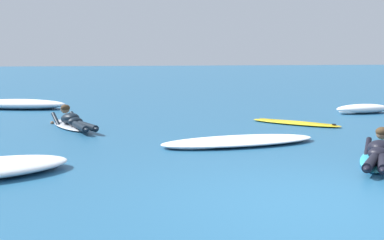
# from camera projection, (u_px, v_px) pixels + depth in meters

# --- Properties ---
(ground_plane) EXTENTS (120.00, 120.00, 0.00)m
(ground_plane) POSITION_uv_depth(u_px,v_px,m) (170.00, 110.00, 15.58)
(ground_plane) COLOR #235B84
(surfer_near) EXTENTS (1.79, 2.30, 0.53)m
(surfer_near) POSITION_uv_depth(u_px,v_px,m) (380.00, 154.00, 8.08)
(surfer_near) COLOR #2DB2D1
(surfer_near) RESTS_ON ground
(surfer_far) EXTENTS (1.16, 2.53, 0.55)m
(surfer_far) POSITION_uv_depth(u_px,v_px,m) (72.00, 122.00, 11.82)
(surfer_far) COLOR silver
(surfer_far) RESTS_ON ground
(drifting_surfboard) EXTENTS (1.92, 2.09, 0.16)m
(drifting_surfboard) POSITION_uv_depth(u_px,v_px,m) (296.00, 123.00, 12.46)
(drifting_surfboard) COLOR yellow
(drifting_surfboard) RESTS_ON ground
(whitewater_front) EXTENTS (3.12, 1.99, 0.30)m
(whitewater_front) POSITION_uv_depth(u_px,v_px,m) (20.00, 104.00, 15.97)
(whitewater_front) COLOR white
(whitewater_front) RESTS_ON ground
(whitewater_mid_left) EXTENTS (3.14, 1.43, 0.13)m
(whitewater_mid_left) POSITION_uv_depth(u_px,v_px,m) (239.00, 141.00, 9.70)
(whitewater_mid_left) COLOR white
(whitewater_mid_left) RESTS_ON ground
(whitewater_back) EXTENTS (1.75, 0.82, 0.26)m
(whitewater_back) POSITION_uv_depth(u_px,v_px,m) (363.00, 109.00, 14.79)
(whitewater_back) COLOR white
(whitewater_back) RESTS_ON ground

